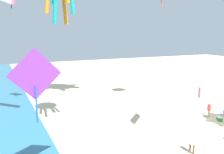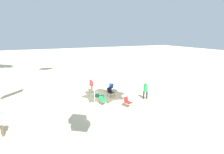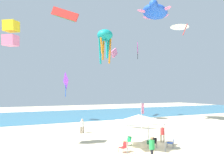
{
  "view_description": "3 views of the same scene",
  "coord_description": "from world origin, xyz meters",
  "px_view_note": "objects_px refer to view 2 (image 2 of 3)",
  "views": [
    {
      "loc": [
        -18.1,
        20.77,
        9.07
      ],
      "look_at": [
        0.51,
        11.95,
        5.39
      ],
      "focal_mm": 40.08,
      "sensor_mm": 36.0,
      "label": 1
    },
    {
      "loc": [
        -16.66,
        5.99,
        6.07
      ],
      "look_at": [
        -1.32,
        -1.26,
        2.01
      ],
      "focal_mm": 29.43,
      "sensor_mm": 36.0,
      "label": 2
    },
    {
      "loc": [
        -12.28,
        -16.52,
        4.82
      ],
      "look_at": [
        0.51,
        10.39,
        7.02
      ],
      "focal_mm": 33.46,
      "sensor_mm": 36.0,
      "label": 3
    }
  ],
  "objects_px": {
    "folding_chair_facing_ocean": "(127,101)",
    "banner_flag": "(71,75)",
    "person_by_tent": "(92,84)",
    "cooler_box": "(97,94)",
    "person_near_umbrella": "(146,89)",
    "folding_chair_right_of_tent": "(110,92)",
    "folding_chair_left_of_tent": "(111,87)",
    "person_beachcomber": "(1,120)",
    "folding_chair_near_cooler": "(103,99)",
    "canopy_tent": "(110,74)"
  },
  "relations": [
    {
      "from": "person_near_umbrella",
      "to": "folding_chair_left_of_tent",
      "type": "bearing_deg",
      "value": -34.86
    },
    {
      "from": "folding_chair_facing_ocean",
      "to": "banner_flag",
      "type": "height_order",
      "value": "banner_flag"
    },
    {
      "from": "folding_chair_right_of_tent",
      "to": "person_by_tent",
      "type": "height_order",
      "value": "person_by_tent"
    },
    {
      "from": "cooler_box",
      "to": "person_beachcomber",
      "type": "bearing_deg",
      "value": 118.89
    },
    {
      "from": "folding_chair_right_of_tent",
      "to": "person_beachcomber",
      "type": "relative_size",
      "value": 0.49
    },
    {
      "from": "folding_chair_facing_ocean",
      "to": "person_near_umbrella",
      "type": "xyz_separation_m",
      "value": [
        0.92,
        -2.49,
        0.49
      ]
    },
    {
      "from": "folding_chair_near_cooler",
      "to": "cooler_box",
      "type": "bearing_deg",
      "value": 73.19
    },
    {
      "from": "canopy_tent",
      "to": "folding_chair_near_cooler",
      "type": "relative_size",
      "value": 4.86
    },
    {
      "from": "folding_chair_facing_ocean",
      "to": "banner_flag",
      "type": "xyz_separation_m",
      "value": [
        4.19,
        3.72,
        1.78
      ]
    },
    {
      "from": "person_beachcomber",
      "to": "folding_chair_right_of_tent",
      "type": "bearing_deg",
      "value": 95.42
    },
    {
      "from": "folding_chair_right_of_tent",
      "to": "cooler_box",
      "type": "xyz_separation_m",
      "value": [
        0.57,
        1.23,
        -0.27
      ]
    },
    {
      "from": "folding_chair_facing_ocean",
      "to": "person_by_tent",
      "type": "height_order",
      "value": "person_by_tent"
    },
    {
      "from": "canopy_tent",
      "to": "folding_chair_right_of_tent",
      "type": "bearing_deg",
      "value": -27.21
    },
    {
      "from": "folding_chair_right_of_tent",
      "to": "person_near_umbrella",
      "type": "relative_size",
      "value": 0.5
    },
    {
      "from": "folding_chair_facing_ocean",
      "to": "folding_chair_right_of_tent",
      "type": "distance_m",
      "value": 3.02
    },
    {
      "from": "folding_chair_near_cooler",
      "to": "banner_flag",
      "type": "bearing_deg",
      "value": 115.67
    },
    {
      "from": "folding_chair_left_of_tent",
      "to": "person_beachcomber",
      "type": "relative_size",
      "value": 0.49
    },
    {
      "from": "folding_chair_left_of_tent",
      "to": "person_near_umbrella",
      "type": "xyz_separation_m",
      "value": [
        -3.54,
        -1.97,
        0.49
      ]
    },
    {
      "from": "cooler_box",
      "to": "person_near_umbrella",
      "type": "relative_size",
      "value": 0.45
    },
    {
      "from": "folding_chair_facing_ocean",
      "to": "folding_chair_left_of_tent",
      "type": "height_order",
      "value": "same"
    },
    {
      "from": "banner_flag",
      "to": "person_beachcomber",
      "type": "height_order",
      "value": "banner_flag"
    },
    {
      "from": "cooler_box",
      "to": "canopy_tent",
      "type": "bearing_deg",
      "value": -158.64
    },
    {
      "from": "canopy_tent",
      "to": "folding_chair_left_of_tent",
      "type": "distance_m",
      "value": 3.51
    },
    {
      "from": "folding_chair_facing_ocean",
      "to": "banner_flag",
      "type": "distance_m",
      "value": 5.88
    },
    {
      "from": "canopy_tent",
      "to": "person_beachcomber",
      "type": "bearing_deg",
      "value": 107.08
    },
    {
      "from": "canopy_tent",
      "to": "folding_chair_facing_ocean",
      "type": "xyz_separation_m",
      "value": [
        -1.9,
        -0.76,
        -2.04
      ]
    },
    {
      "from": "person_near_umbrella",
      "to": "person_beachcomber",
      "type": "bearing_deg",
      "value": 33.82
    },
    {
      "from": "canopy_tent",
      "to": "person_by_tent",
      "type": "height_order",
      "value": "canopy_tent"
    },
    {
      "from": "folding_chair_right_of_tent",
      "to": "folding_chair_left_of_tent",
      "type": "height_order",
      "value": "same"
    },
    {
      "from": "folding_chair_near_cooler",
      "to": "person_by_tent",
      "type": "distance_m",
      "value": 3.73
    },
    {
      "from": "canopy_tent",
      "to": "banner_flag",
      "type": "height_order",
      "value": "banner_flag"
    },
    {
      "from": "canopy_tent",
      "to": "person_near_umbrella",
      "type": "relative_size",
      "value": 2.43
    },
    {
      "from": "folding_chair_left_of_tent",
      "to": "person_near_umbrella",
      "type": "height_order",
      "value": "person_near_umbrella"
    },
    {
      "from": "folding_chair_left_of_tent",
      "to": "cooler_box",
      "type": "height_order",
      "value": "folding_chair_left_of_tent"
    },
    {
      "from": "folding_chair_facing_ocean",
      "to": "folding_chair_near_cooler",
      "type": "relative_size",
      "value": 1.0
    },
    {
      "from": "folding_chair_right_of_tent",
      "to": "banner_flag",
      "type": "bearing_deg",
      "value": 152.66
    },
    {
      "from": "folding_chair_right_of_tent",
      "to": "folding_chair_left_of_tent",
      "type": "distance_m",
      "value": 1.61
    },
    {
      "from": "banner_flag",
      "to": "person_near_umbrella",
      "type": "distance_m",
      "value": 7.13
    },
    {
      "from": "folding_chair_near_cooler",
      "to": "banner_flag",
      "type": "xyz_separation_m",
      "value": [
        2.85,
        2.02,
        1.78
      ]
    },
    {
      "from": "canopy_tent",
      "to": "banner_flag",
      "type": "xyz_separation_m",
      "value": [
        2.29,
        2.96,
        -0.26
      ]
    },
    {
      "from": "person_near_umbrella",
      "to": "canopy_tent",
      "type": "bearing_deg",
      "value": 9.2
    },
    {
      "from": "cooler_box",
      "to": "person_by_tent",
      "type": "distance_m",
      "value": 1.63
    },
    {
      "from": "cooler_box",
      "to": "banner_flag",
      "type": "distance_m",
      "value": 3.14
    },
    {
      "from": "cooler_box",
      "to": "person_near_umbrella",
      "type": "bearing_deg",
      "value": -124.32
    },
    {
      "from": "banner_flag",
      "to": "person_by_tent",
      "type": "bearing_deg",
      "value": -69.71
    },
    {
      "from": "folding_chair_left_of_tent",
      "to": "banner_flag",
      "type": "height_order",
      "value": "banner_flag"
    },
    {
      "from": "canopy_tent",
      "to": "folding_chair_right_of_tent",
      "type": "relative_size",
      "value": 4.86
    },
    {
      "from": "cooler_box",
      "to": "person_near_umbrella",
      "type": "xyz_separation_m",
      "value": [
        -2.67,
        -3.91,
        0.76
      ]
    },
    {
      "from": "folding_chair_left_of_tent",
      "to": "folding_chair_facing_ocean",
      "type": "bearing_deg",
      "value": -47.55
    },
    {
      "from": "cooler_box",
      "to": "person_beachcomber",
      "type": "relative_size",
      "value": 0.44
    }
  ]
}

